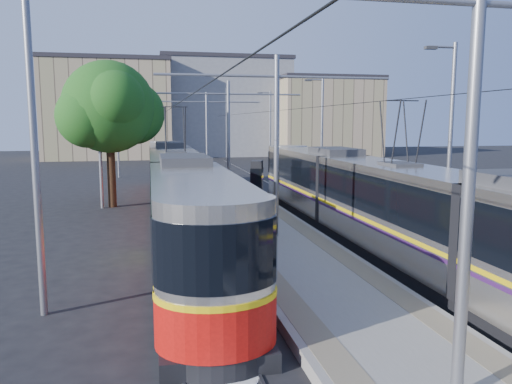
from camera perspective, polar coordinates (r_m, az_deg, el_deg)
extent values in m
plane|color=black|center=(12.72, 11.47, -14.23)|extent=(160.00, 160.00, 0.00)
cube|color=gray|center=(28.56, -2.17, -1.35)|extent=(4.00, 50.00, 0.30)
cube|color=gray|center=(28.33, -5.06, -1.14)|extent=(0.70, 50.00, 0.01)
cube|color=gray|center=(28.82, 0.67, -0.95)|extent=(0.70, 50.00, 0.01)
cube|color=gray|center=(28.18, -10.86, -1.90)|extent=(0.07, 70.00, 0.03)
cube|color=gray|center=(28.24, -7.94, -1.81)|extent=(0.07, 70.00, 0.03)
cube|color=gray|center=(29.21, 3.41, -1.42)|extent=(0.07, 70.00, 0.03)
cube|color=gray|center=(29.61, 6.09, -1.32)|extent=(0.07, 70.00, 0.03)
cube|color=black|center=(24.62, -9.01, -2.84)|extent=(2.30, 30.98, 0.40)
cube|color=beige|center=(24.37, -9.10, 0.98)|extent=(2.40, 29.38, 2.90)
cube|color=black|center=(24.31, -9.12, 2.15)|extent=(2.43, 29.38, 1.30)
cube|color=yellow|center=(24.42, -9.08, 0.04)|extent=(2.43, 29.38, 0.12)
cube|color=red|center=(24.49, -9.05, -1.11)|extent=(2.42, 29.38, 1.10)
cube|color=#2D2D30|center=(24.23, -9.18, 4.74)|extent=(1.68, 3.00, 0.30)
cube|color=black|center=(18.38, 15.73, -6.74)|extent=(2.30, 30.15, 0.40)
cube|color=#B6B0A7|center=(18.04, 15.93, -1.66)|extent=(2.40, 28.55, 2.90)
cube|color=black|center=(17.97, 15.99, -0.09)|extent=(2.43, 28.55, 1.30)
cube|color=gold|center=(18.11, 15.88, -2.91)|extent=(2.43, 28.55, 0.12)
cube|color=#36154B|center=(18.14, 15.86, -3.38)|extent=(2.43, 28.55, 0.10)
cube|color=#2D2D30|center=(17.85, 16.12, 3.41)|extent=(1.68, 3.00, 0.30)
cylinder|color=gray|center=(8.36, 23.13, 0.65)|extent=(0.20, 0.20, 7.00)
cylinder|color=gray|center=(8.48, 24.18, 19.06)|extent=(9.20, 0.10, 0.10)
cylinder|color=gray|center=(19.40, 2.34, 5.09)|extent=(0.20, 0.20, 7.00)
cylinder|color=gray|center=(19.45, 2.39, 13.05)|extent=(9.20, 0.10, 0.10)
cylinder|color=gray|center=(31.16, -3.15, 6.16)|extent=(0.20, 0.20, 7.00)
cylinder|color=gray|center=(31.19, -3.19, 11.13)|extent=(9.20, 0.10, 0.10)
cylinder|color=gray|center=(43.05, -5.63, 6.63)|extent=(0.20, 0.20, 7.00)
cylinder|color=gray|center=(43.08, -5.68, 10.22)|extent=(9.20, 0.10, 0.10)
cylinder|color=black|center=(27.81, -9.66, 9.46)|extent=(0.02, 70.00, 0.02)
cylinder|color=black|center=(29.03, 4.89, 9.47)|extent=(0.02, 70.00, 0.02)
cylinder|color=gray|center=(13.08, -23.97, 3.90)|extent=(0.18, 0.18, 8.00)
cylinder|color=gray|center=(28.91, -17.46, 6.07)|extent=(0.18, 0.18, 8.00)
cube|color=#2D2D30|center=(28.97, -15.55, 13.58)|extent=(0.50, 0.22, 0.12)
cylinder|color=gray|center=(44.86, -15.56, 6.69)|extent=(0.18, 0.18, 8.00)
cube|color=#2D2D30|center=(44.90, -14.31, 11.52)|extent=(0.50, 0.22, 0.12)
cylinder|color=gray|center=(22.45, 21.31, 5.45)|extent=(0.18, 0.18, 8.00)
cube|color=#2D2D30|center=(22.06, 19.35, 15.29)|extent=(0.50, 0.22, 0.12)
cylinder|color=gray|center=(36.89, 7.53, 6.70)|extent=(0.18, 0.18, 8.00)
cube|color=#2D2D30|center=(36.65, 5.98, 12.58)|extent=(0.50, 0.22, 0.12)
cylinder|color=gray|center=(52.25, 1.63, 7.11)|extent=(0.18, 0.18, 8.00)
cube|color=#2D2D30|center=(52.08, 0.45, 11.24)|extent=(0.50, 0.22, 0.12)
cube|color=black|center=(28.28, 0.10, 1.25)|extent=(0.89, 1.15, 2.33)
cube|color=black|center=(28.26, 0.10, 1.56)|extent=(0.94, 1.20, 1.22)
cylinder|color=#382314|center=(29.31, -16.18, 1.62)|extent=(0.47, 0.47, 3.39)
sphere|color=#194C15|center=(29.16, -16.48, 9.30)|extent=(5.09, 5.09, 5.09)
sphere|color=#194C15|center=(29.94, -13.88, 8.74)|extent=(3.60, 3.60, 3.60)
cube|color=tan|center=(70.98, -16.40, 8.85)|extent=(16.00, 12.00, 12.54)
cube|color=#262328|center=(71.42, -16.61, 14.09)|extent=(16.32, 12.24, 0.50)
cube|color=gray|center=(75.57, -3.83, 9.44)|extent=(18.00, 14.00, 13.48)
cube|color=#262328|center=(76.08, -3.88, 14.70)|extent=(18.36, 14.28, 0.50)
cube|color=tan|center=(73.11, 7.92, 8.32)|extent=(14.00, 10.00, 10.65)
cube|color=#262328|center=(73.36, 8.00, 12.68)|extent=(14.28, 10.20, 0.50)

